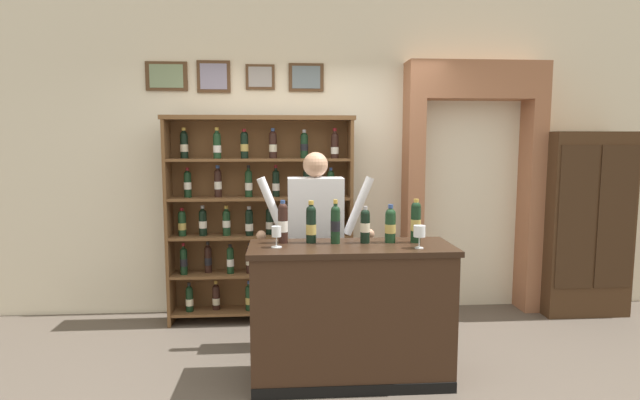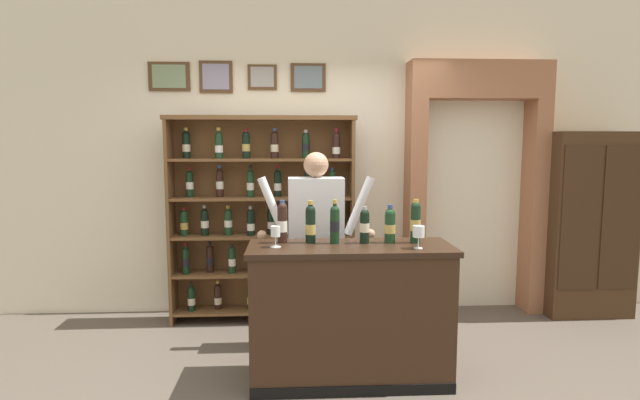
# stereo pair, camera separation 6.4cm
# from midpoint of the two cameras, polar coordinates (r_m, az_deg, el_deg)

# --- Properties ---
(ground_plane) EXTENTS (14.00, 14.00, 0.02)m
(ground_plane) POSITION_cam_midpoint_polar(r_m,az_deg,el_deg) (3.93, 0.01, -19.67)
(ground_plane) COLOR brown
(back_wall) EXTENTS (12.00, 0.19, 3.40)m
(back_wall) POSITION_cam_midpoint_polar(r_m,az_deg,el_deg) (5.19, -1.32, 6.27)
(back_wall) COLOR beige
(back_wall) RESTS_ON ground
(wine_shelf) EXTENTS (1.78, 0.30, 1.97)m
(wine_shelf) POSITION_cam_midpoint_polar(r_m,az_deg,el_deg) (4.88, -7.04, -1.68)
(wine_shelf) COLOR brown
(wine_shelf) RESTS_ON ground
(archway_doorway) EXTENTS (1.39, 0.45, 2.50)m
(archway_doorway) POSITION_cam_midpoint_polar(r_m,az_deg,el_deg) (5.39, 16.15, 3.26)
(archway_doorway) COLOR #9E6647
(archway_doorway) RESTS_ON ground
(side_cabinet) EXTENTS (0.83, 0.48, 1.82)m
(side_cabinet) POSITION_cam_midpoint_polar(r_m,az_deg,el_deg) (5.74, 27.07, -2.31)
(side_cabinet) COLOR #422B19
(side_cabinet) RESTS_ON ground
(tasting_counter) EXTENTS (1.45, 0.55, 1.00)m
(tasting_counter) POSITION_cam_midpoint_polar(r_m,az_deg,el_deg) (3.75, 2.98, -12.58)
(tasting_counter) COLOR #382316
(tasting_counter) RESTS_ON ground
(shopkeeper) EXTENTS (0.98, 0.22, 1.64)m
(shopkeeper) POSITION_cam_midpoint_polar(r_m,az_deg,el_deg) (4.21, -0.94, -3.12)
(shopkeeper) COLOR #2D3347
(shopkeeper) RESTS_ON ground
(tasting_bottle_bianco) EXTENTS (0.07, 0.07, 0.31)m
(tasting_bottle_bianco) POSITION_cam_midpoint_polar(r_m,az_deg,el_deg) (3.68, -4.69, -2.48)
(tasting_bottle_bianco) COLOR black
(tasting_bottle_bianco) RESTS_ON tasting_counter
(tasting_bottle_chianti) EXTENTS (0.07, 0.07, 0.31)m
(tasting_bottle_chianti) POSITION_cam_midpoint_polar(r_m,az_deg,el_deg) (3.68, -1.51, -2.63)
(tasting_bottle_chianti) COLOR black
(tasting_bottle_chianti) RESTS_ON tasting_counter
(tasting_bottle_rosso) EXTENTS (0.07, 0.07, 0.32)m
(tasting_bottle_rosso) POSITION_cam_midpoint_polar(r_m,az_deg,el_deg) (3.65, 1.24, -2.62)
(tasting_bottle_rosso) COLOR black
(tasting_bottle_rosso) RESTS_ON tasting_counter
(tasting_bottle_prosecco) EXTENTS (0.07, 0.07, 0.27)m
(tasting_bottle_prosecco) POSITION_cam_midpoint_polar(r_m,az_deg,el_deg) (3.68, 4.59, -2.82)
(tasting_bottle_prosecco) COLOR black
(tasting_bottle_prosecco) RESTS_ON tasting_counter
(tasting_bottle_super_tuscan) EXTENTS (0.08, 0.08, 0.28)m
(tasting_bottle_super_tuscan) POSITION_cam_midpoint_polar(r_m,az_deg,el_deg) (3.72, 7.42, -2.75)
(tasting_bottle_super_tuscan) COLOR #19381E
(tasting_bottle_super_tuscan) RESTS_ON tasting_counter
(tasting_bottle_brunello) EXTENTS (0.07, 0.07, 0.32)m
(tasting_bottle_brunello) POSITION_cam_midpoint_polar(r_m,az_deg,el_deg) (3.75, 10.23, -2.35)
(tasting_bottle_brunello) COLOR black
(tasting_bottle_brunello) RESTS_ON tasting_counter
(wine_glass_right) EXTENTS (0.08, 0.08, 0.16)m
(wine_glass_right) POSITION_cam_midpoint_polar(r_m,az_deg,el_deg) (3.56, 10.60, -3.59)
(wine_glass_right) COLOR silver
(wine_glass_right) RESTS_ON tasting_counter
(wine_glass_center) EXTENTS (0.07, 0.07, 0.15)m
(wine_glass_center) POSITION_cam_midpoint_polar(r_m,az_deg,el_deg) (3.54, -5.44, -3.69)
(wine_glass_center) COLOR silver
(wine_glass_center) RESTS_ON tasting_counter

